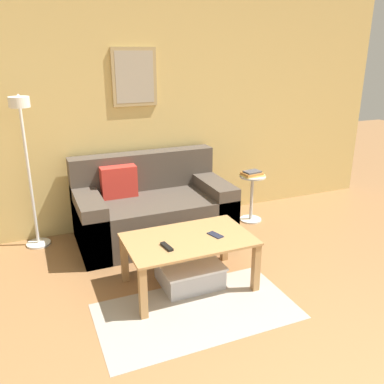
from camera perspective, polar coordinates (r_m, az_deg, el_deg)
name	(u,v)px	position (r m, az deg, el deg)	size (l,w,h in m)	color
wall_back	(162,108)	(4.51, -4.30, 11.62)	(5.60, 0.09, 2.55)	#D6B76B
area_rug	(197,311)	(3.22, 0.71, -16.37)	(1.50, 0.81, 0.01)	#A39989
couch	(152,210)	(4.26, -5.62, -2.53)	(1.55, 0.86, 0.85)	#4C4238
coffee_table	(189,246)	(3.35, -0.47, -7.60)	(1.03, 0.64, 0.44)	#AD7F4C
storage_bin	(189,273)	(3.50, -0.37, -11.24)	(0.51, 0.45, 0.20)	#B2B2B7
floor_lamp	(26,153)	(4.00, -22.25, 5.08)	(0.24, 0.48, 1.51)	white
side_table	(252,194)	(4.69, 8.39, -0.28)	(0.30, 0.30, 0.54)	silver
book_stack	(252,174)	(4.60, 8.43, 2.57)	(0.24, 0.18, 0.06)	#D8C666
remote_control	(167,247)	(3.16, -3.57, -7.66)	(0.04, 0.15, 0.02)	black
cell_phone	(215,235)	(3.36, 3.29, -6.03)	(0.07, 0.14, 0.01)	#1E2338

